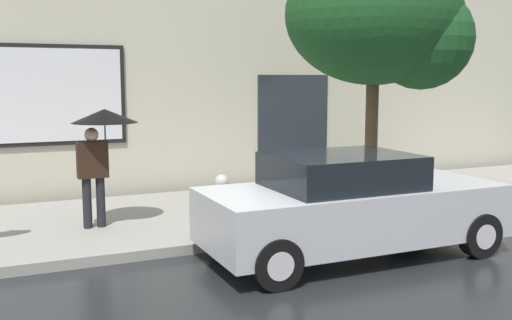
% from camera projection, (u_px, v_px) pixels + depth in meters
% --- Properties ---
extents(ground_plane, '(60.00, 60.00, 0.00)m').
position_uv_depth(ground_plane, '(289.00, 265.00, 8.01)').
color(ground_plane, black).
extents(sidewalk, '(20.00, 4.00, 0.15)m').
position_uv_depth(sidewalk, '(214.00, 214.00, 10.72)').
color(sidewalk, gray).
rests_on(sidewalk, ground).
extents(building_facade, '(20.00, 0.67, 7.00)m').
position_uv_depth(building_facade, '(171.00, 33.00, 12.50)').
color(building_facade, beige).
rests_on(building_facade, ground).
extents(parked_car, '(4.30, 1.84, 1.48)m').
position_uv_depth(parked_car, '(351.00, 206.00, 8.34)').
color(parked_car, '#B7BABF').
rests_on(parked_car, ground).
extents(fire_hydrant, '(0.30, 0.44, 0.82)m').
position_uv_depth(fire_hydrant, '(222.00, 200.00, 9.62)').
color(fire_hydrant, white).
rests_on(fire_hydrant, sidewalk).
extents(pedestrian_with_umbrella, '(1.04, 1.04, 1.89)m').
position_uv_depth(pedestrian_with_umbrella, '(101.00, 132.00, 9.32)').
color(pedestrian_with_umbrella, black).
rests_on(pedestrian_with_umbrella, sidewalk).
extents(street_tree, '(3.29, 2.80, 4.72)m').
position_uv_depth(street_tree, '(384.00, 21.00, 10.50)').
color(street_tree, '#4C3823').
rests_on(street_tree, sidewalk).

